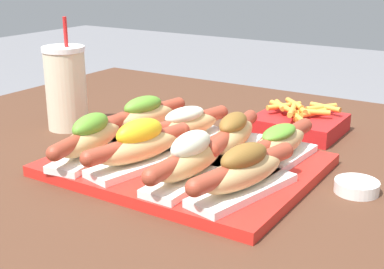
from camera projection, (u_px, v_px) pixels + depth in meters
The scene contains 12 objects.
serving_tray at pixel (186, 165), 0.91m from camera, with size 0.42×0.34×0.02m.
hot_dog_0 at pixel (91, 138), 0.91m from camera, with size 0.09×0.22×0.08m.
hot_dog_1 at pixel (140, 146), 0.87m from camera, with size 0.10×0.22×0.08m.
hot_dog_2 at pixel (191, 159), 0.81m from camera, with size 0.06×0.23×0.08m.
hot_dog_3 at pixel (244, 172), 0.77m from camera, with size 0.10×0.22×0.08m.
hot_dog_4 at pixel (143, 117), 1.03m from camera, with size 0.09×0.22×0.08m.
hot_dog_5 at pixel (185, 127), 0.98m from camera, with size 0.10×0.22×0.07m.
hot_dog_6 at pixel (233, 136), 0.92m from camera, with size 0.09×0.22×0.07m.
hot_dog_7 at pixel (279, 145), 0.88m from camera, with size 0.07×0.23×0.07m.
sauce_bowl at pixel (357, 186), 0.82m from camera, with size 0.07×0.07×0.02m.
drink_cup at pixel (66, 88), 1.11m from camera, with size 0.09×0.09×0.23m.
fries_basket at pixel (299, 123), 1.10m from camera, with size 0.17×0.15×0.06m.
Camera 1 is at (0.44, -0.74, 1.07)m, focal length 50.00 mm.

